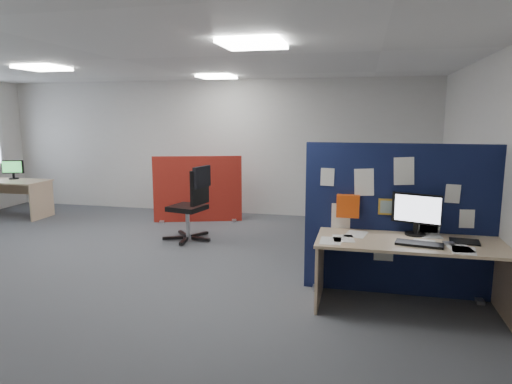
% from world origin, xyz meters
% --- Properties ---
extents(floor, '(9.00, 9.00, 0.00)m').
position_xyz_m(floor, '(0.00, 0.00, 0.00)').
color(floor, '#4D4F54').
rests_on(floor, ground).
extents(ceiling, '(9.00, 7.00, 0.02)m').
position_xyz_m(ceiling, '(0.00, 0.00, 2.70)').
color(ceiling, white).
rests_on(ceiling, wall_back).
extents(wall_back, '(9.00, 0.02, 2.70)m').
position_xyz_m(wall_back, '(0.00, 3.50, 1.35)').
color(wall_back, silver).
rests_on(wall_back, floor).
extents(wall_right, '(0.02, 7.00, 2.70)m').
position_xyz_m(wall_right, '(4.50, 0.00, 1.35)').
color(wall_right, silver).
rests_on(wall_right, floor).
extents(ceiling_lights, '(4.10, 4.10, 0.04)m').
position_xyz_m(ceiling_lights, '(0.33, 0.67, 2.67)').
color(ceiling_lights, white).
rests_on(ceiling_lights, ceiling).
extents(navy_divider, '(2.05, 0.30, 1.69)m').
position_xyz_m(navy_divider, '(3.46, -0.29, 0.85)').
color(navy_divider, '#10113D').
rests_on(navy_divider, floor).
extents(main_desk, '(1.89, 0.84, 0.73)m').
position_xyz_m(main_desk, '(3.58, -0.64, 0.57)').
color(main_desk, '#D7AC89').
rests_on(main_desk, floor).
extents(monitor_main, '(0.50, 0.21, 0.45)m').
position_xyz_m(monitor_main, '(3.65, -0.44, 0.98)').
color(monitor_main, black).
rests_on(monitor_main, main_desk).
extents(keyboard, '(0.48, 0.26, 0.02)m').
position_xyz_m(keyboard, '(3.65, -0.85, 0.74)').
color(keyboard, black).
rests_on(keyboard, main_desk).
extents(mouse, '(0.11, 0.07, 0.03)m').
position_xyz_m(mouse, '(3.93, -0.77, 0.74)').
color(mouse, '#A9A8AE').
rests_on(mouse, main_desk).
extents(paper_tray, '(0.31, 0.25, 0.01)m').
position_xyz_m(paper_tray, '(4.10, -0.63, 0.74)').
color(paper_tray, black).
rests_on(paper_tray, main_desk).
extents(red_divider, '(1.60, 0.56, 1.25)m').
position_xyz_m(red_divider, '(0.07, 2.58, 0.61)').
color(red_divider, maroon).
rests_on(red_divider, floor).
extents(second_desk, '(1.44, 0.72, 0.73)m').
position_xyz_m(second_desk, '(-3.68, 2.17, 0.54)').
color(second_desk, '#D7AC89').
rests_on(second_desk, floor).
extents(monitor_second, '(0.41, 0.19, 0.38)m').
position_xyz_m(monitor_second, '(-3.76, 2.32, 0.94)').
color(monitor_second, black).
rests_on(monitor_second, second_desk).
extents(office_chair, '(0.79, 0.77, 1.19)m').
position_xyz_m(office_chair, '(0.48, 1.27, 0.68)').
color(office_chair, black).
rests_on(office_chair, floor).
extents(desk_papers, '(1.48, 0.86, 0.00)m').
position_xyz_m(desk_papers, '(3.47, -0.74, 0.73)').
color(desk_papers, white).
rests_on(desk_papers, main_desk).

